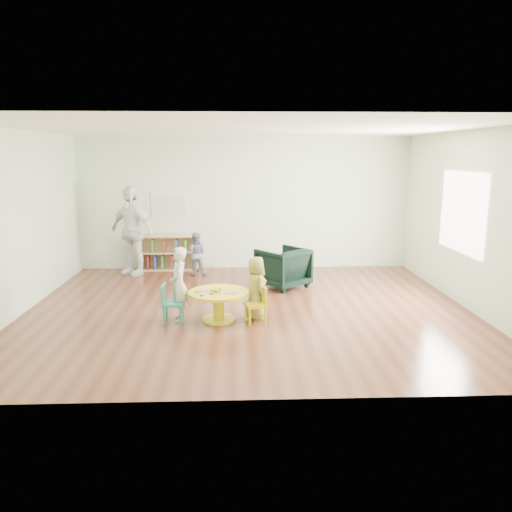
# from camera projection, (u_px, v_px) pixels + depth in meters

# --- Properties ---
(room) EXTENTS (7.10, 7.00, 2.80)m
(room) POSITION_uv_depth(u_px,v_px,m) (249.00, 190.00, 7.58)
(room) COLOR #552A1B
(room) RESTS_ON ground
(activity_table) EXTENTS (0.89, 0.89, 0.49)m
(activity_table) POSITION_uv_depth(u_px,v_px,m) (219.00, 300.00, 7.36)
(activity_table) COLOR yellow
(activity_table) RESTS_ON ground
(kid_chair_left) EXTENTS (0.31, 0.31, 0.56)m
(kid_chair_left) POSITION_uv_depth(u_px,v_px,m) (170.00, 302.00, 7.31)
(kid_chair_left) COLOR #1B9676
(kid_chair_left) RESTS_ON ground
(kid_chair_right) EXTENTS (0.35, 0.35, 0.54)m
(kid_chair_right) POSITION_uv_depth(u_px,v_px,m) (258.00, 303.00, 7.29)
(kid_chair_right) COLOR yellow
(kid_chair_right) RESTS_ON ground
(bookshelf) EXTENTS (1.20, 0.30, 0.75)m
(bookshelf) POSITION_uv_depth(u_px,v_px,m) (169.00, 253.00, 10.62)
(bookshelf) COLOR tan
(bookshelf) RESTS_ON ground
(alphabet_poster) EXTENTS (0.74, 0.01, 0.54)m
(alphabet_poster) POSITION_uv_depth(u_px,v_px,m) (169.00, 206.00, 10.54)
(alphabet_poster) COLOR white
(alphabet_poster) RESTS_ON ground
(armchair) EXTENTS (1.12, 1.12, 0.74)m
(armchair) POSITION_uv_depth(u_px,v_px,m) (283.00, 268.00, 9.23)
(armchair) COLOR black
(armchair) RESTS_ON ground
(child_left) EXTENTS (0.31, 0.43, 1.10)m
(child_left) POSITION_uv_depth(u_px,v_px,m) (179.00, 284.00, 7.34)
(child_left) COLOR silver
(child_left) RESTS_ON ground
(child_right) EXTENTS (0.46, 0.54, 0.95)m
(child_right) POSITION_uv_depth(u_px,v_px,m) (256.00, 288.00, 7.41)
(child_right) COLOR yellow
(child_right) RESTS_ON ground
(toddler) EXTENTS (0.43, 0.34, 0.89)m
(toddler) POSITION_uv_depth(u_px,v_px,m) (196.00, 254.00, 10.08)
(toddler) COLOR #1A1940
(toddler) RESTS_ON ground
(adult_caretaker) EXTENTS (1.13, 0.94, 1.81)m
(adult_caretaker) POSITION_uv_depth(u_px,v_px,m) (132.00, 231.00, 10.10)
(adult_caretaker) COLOR white
(adult_caretaker) RESTS_ON ground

